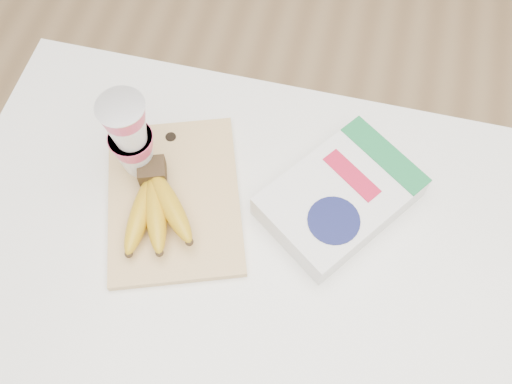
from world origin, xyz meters
TOP-DOWN VIEW (x-y plane):
  - room at (0.00, 0.00)m, footprint 4.00×4.00m
  - table at (0.00, 0.00)m, footprint 1.26×0.84m
  - cutting_board at (-0.24, 0.12)m, footprint 0.32×0.37m
  - bananas at (-0.26, 0.08)m, footprint 0.15×0.19m
  - yogurt_stack at (-0.32, 0.17)m, footprint 0.08×0.08m
  - cereal_box at (0.04, 0.18)m, footprint 0.29×0.31m

SIDE VIEW (x-z plane):
  - table at x=0.00m, z-range 0.00..0.94m
  - cutting_board at x=-0.24m, z-range 0.94..0.96m
  - cereal_box at x=0.04m, z-range 0.94..1.00m
  - bananas at x=-0.26m, z-range 0.95..1.01m
  - yogurt_stack at x=-0.32m, z-range 0.96..1.15m
  - room at x=0.00m, z-range -0.65..3.35m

